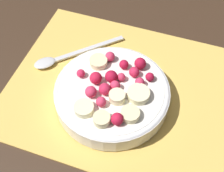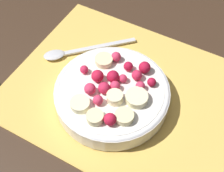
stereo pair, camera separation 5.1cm
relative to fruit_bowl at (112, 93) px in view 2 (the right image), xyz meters
The scene contains 4 objects.
ground_plane 0.04m from the fruit_bowl, 115.32° to the right, with size 3.00×3.00×0.00m, color #382619.
placemat 0.04m from the fruit_bowl, 115.32° to the right, with size 0.42×0.33×0.01m.
fruit_bowl is the anchor object (origin of this frame).
spoon 0.14m from the fruit_bowl, 25.92° to the right, with size 0.15×0.14×0.01m.
Camera 2 is at (-0.13, 0.30, 0.46)m, focal length 50.00 mm.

